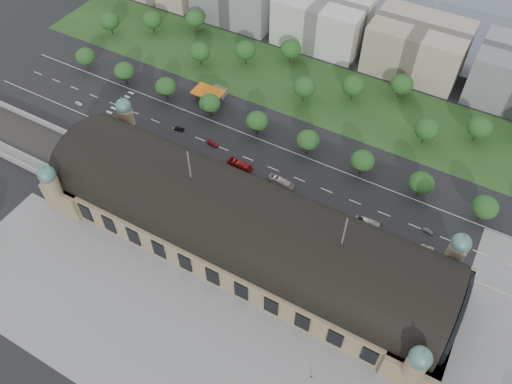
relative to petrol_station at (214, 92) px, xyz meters
The scene contains 46 objects.
ground 84.71m from the petrol_station, 50.45° to the right, with size 900.00×900.00×0.00m, color black.
station 84.98m from the petrol_station, 50.45° to the right, with size 150.00×48.40×44.30m.
track_cutting 87.79m from the petrol_station, 129.73° to the right, with size 70.00×24.00×3.10m.
plaza_south 126.63m from the petrol_station, 59.68° to the right, with size 190.00×48.00×0.12m, color gray.
road_slab 43.62m from the petrol_station, 38.82° to the right, with size 260.00×26.00×0.10m, color black.
grass_belt 47.86m from the petrol_station, 35.47° to the left, with size 300.00×45.00×0.10m, color #21451B.
petrol_station is the anchor object (origin of this frame).
office_3 72.38m from the petrol_station, 70.56° to the left, with size 45.00×32.00×24.00m, color silver.
office_4 100.64m from the petrol_station, 42.50° to the left, with size 45.00×32.00×24.00m, color #B3A18C.
tree_row_0 67.38m from the petrol_station, 169.47° to the right, with size 9.60×9.60×11.52m.
tree_row_1 44.08m from the petrol_station, 163.73° to the right, with size 9.60×9.60×11.52m.
tree_row_2 22.32m from the petrol_station, 145.83° to the right, with size 9.60×9.60×11.52m.
tree_row_3 14.35m from the petrol_station, 64.33° to the right, with size 9.60×9.60×11.52m.
tree_row_4 32.64m from the petrol_station, 22.33° to the right, with size 9.60×9.60×11.52m.
tree_row_5 55.47m from the petrol_station, 12.84° to the right, with size 9.60×9.60×11.52m.
tree_row_6 78.99m from the petrol_station, ahead, with size 9.60×9.60×11.52m.
tree_row_7 102.74m from the petrol_station, ahead, with size 9.60×9.60×11.52m.
tree_row_8 126.58m from the petrol_station, ahead, with size 9.60×9.60×11.52m.
tree_belt_0 78.30m from the petrol_station, 166.89° to the left, with size 10.40×10.40×12.48m.
tree_belt_1 64.57m from the petrol_station, 152.50° to the left, with size 10.40×10.40×12.48m.
tree_belt_2 56.72m from the petrol_station, 132.40° to the left, with size 10.40×10.40×12.48m.
tree_belt_3 26.54m from the petrol_station, 137.15° to the left, with size 10.40×10.40×12.48m.
tree_belt_4 30.15m from the petrol_station, 90.18° to the left, with size 10.40×10.40×12.48m.
tree_belt_5 46.08m from the petrol_station, 65.62° to the left, with size 10.40×10.40×12.48m.
tree_belt_6 42.15m from the petrol_station, 25.05° to the left, with size 10.40×10.40×12.48m.
tree_belt_7 64.40m from the petrol_station, 27.57° to the left, with size 10.40×10.40×12.48m.
tree_belt_8 86.76m from the petrol_station, 28.79° to the left, with size 10.40×10.40×12.48m.
tree_belt_9 96.68m from the petrol_station, 10.57° to the left, with size 10.40×10.40×12.48m.
tree_belt_10 117.83m from the petrol_station, 14.62° to the left, with size 10.40×10.40×12.48m.
traffic_car_0 62.94m from the petrol_station, 145.76° to the right, with size 1.64×4.08×1.39m, color white.
traffic_car_2 26.98m from the petrol_station, 93.14° to the right, with size 2.18×4.72×1.31m, color black.
traffic_car_3 32.36m from the petrol_station, 58.60° to the right, with size 2.23×5.48×1.59m, color maroon.
traffic_car_4 70.96m from the petrol_station, 30.92° to the right, with size 1.82×4.53×1.54m, color #1B1F4D.
traffic_car_5 114.17m from the petrol_station, 13.94° to the right, with size 1.36×3.90×1.29m, color #55565C.
traffic_car_6 118.00m from the petrol_station, 17.30° to the right, with size 2.24×4.86×1.35m, color silver.
parked_car_0 51.45m from the petrol_station, 120.51° to the right, with size 1.39×3.99×1.32m, color black.
parked_car_1 41.13m from the petrol_station, 91.77° to the right, with size 2.12×4.60×1.28m, color maroon.
parked_car_2 40.42m from the petrol_station, 93.51° to the right, with size 2.07×5.10×1.48m, color #1A244A.
parked_car_3 42.99m from the petrol_station, 69.77° to the right, with size 1.69×4.21×1.43m, color slate.
parked_car_4 41.89m from the petrol_station, 74.40° to the right, with size 1.34×3.85×1.27m, color silver.
parked_car_5 54.40m from the petrol_station, 50.27° to the right, with size 2.66×5.77×1.60m, color gray.
parked_car_6 57.05m from the petrol_station, 50.97° to the right, with size 2.05×5.04×1.46m, color black.
bus_west 47.30m from the petrol_station, 44.75° to the right, with size 2.56×10.93×3.05m, color #B21D1C.
bus_mid 62.16m from the petrol_station, 32.38° to the right, with size 2.56×10.93×3.04m, color silver.
bus_east 97.04m from the petrol_station, 21.44° to the right, with size 2.45×10.46×2.91m, color beige.
pedestrian_0 137.06m from the petrol_station, 45.44° to the right, with size 0.94×0.54×1.92m, color gray.
Camera 1 is at (54.05, -87.26, 150.78)m, focal length 35.00 mm.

